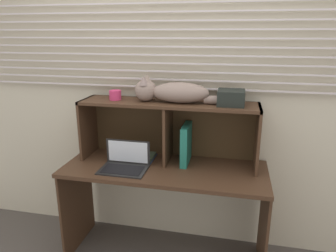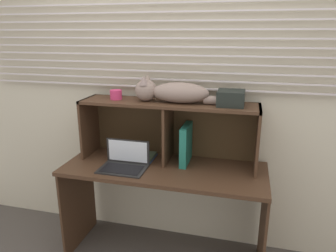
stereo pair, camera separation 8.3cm
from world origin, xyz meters
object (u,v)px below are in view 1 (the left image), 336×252
object	(u,v)px
cat	(172,92)
binder_upright	(186,144)
storage_box	(231,98)
laptop	(125,163)
book_stack	(143,157)
small_basket	(115,95)

from	to	relation	value
cat	binder_upright	distance (m)	0.41
storage_box	binder_upright	bearing A→B (deg)	180.00
laptop	binder_upright	distance (m)	0.49
cat	storage_box	size ratio (longest dim) A/B	3.99
binder_upright	laptop	bearing A→B (deg)	-154.00
cat	laptop	distance (m)	0.63
book_stack	storage_box	size ratio (longest dim) A/B	1.09
cat	laptop	world-z (taller)	cat
book_stack	storage_box	bearing A→B (deg)	0.19
binder_upright	cat	bearing A→B (deg)	180.00
cat	small_basket	xyz separation A→B (m)	(-0.44, 0.00, -0.04)
binder_upright	storage_box	xyz separation A→B (m)	(0.32, 0.00, 0.37)
cat	small_basket	world-z (taller)	cat
storage_box	laptop	bearing A→B (deg)	-164.39
small_basket	storage_box	bearing A→B (deg)	0.00
laptop	book_stack	xyz separation A→B (m)	(0.08, 0.20, -0.02)
binder_upright	small_basket	xyz separation A→B (m)	(-0.56, 0.00, 0.36)
laptop	book_stack	bearing A→B (deg)	68.41
storage_box	book_stack	bearing A→B (deg)	-179.81
book_stack	small_basket	bearing A→B (deg)	179.42
laptop	storage_box	bearing A→B (deg)	15.61
laptop	storage_box	distance (m)	0.91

